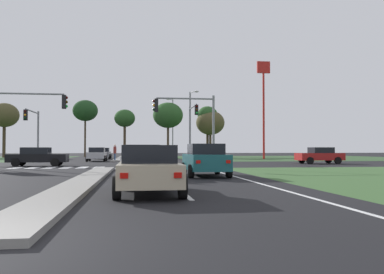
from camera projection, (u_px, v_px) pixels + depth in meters
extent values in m
plane|color=black|center=(112.00, 165.00, 35.23)|extent=(200.00, 200.00, 0.00)
cube|color=#2D4C28|center=(291.00, 158.00, 62.94)|extent=(35.00, 35.00, 0.01)
cube|color=gray|center=(84.00, 181.00, 16.41)|extent=(1.20, 22.00, 0.14)
cube|color=gray|center=(122.00, 158.00, 59.99)|extent=(1.20, 36.00, 0.14)
cube|color=silver|center=(187.00, 196.00, 11.77)|extent=(0.14, 2.00, 0.01)
cube|color=silver|center=(170.00, 180.00, 17.71)|extent=(0.14, 2.00, 0.01)
cube|color=silver|center=(161.00, 172.00, 23.65)|extent=(0.14, 2.00, 0.01)
cube|color=silver|center=(245.00, 179.00, 18.33)|extent=(0.14, 24.00, 0.01)
cube|color=silver|center=(161.00, 168.00, 28.81)|extent=(6.40, 0.50, 0.01)
cube|color=silver|center=(16.00, 168.00, 29.22)|extent=(0.70, 2.80, 0.01)
cube|color=silver|center=(33.00, 168.00, 29.37)|extent=(0.70, 2.80, 0.01)
cube|color=silver|center=(50.00, 168.00, 29.53)|extent=(0.70, 2.80, 0.01)
cube|color=silver|center=(66.00, 168.00, 29.68)|extent=(0.70, 2.80, 0.01)
cube|color=silver|center=(83.00, 168.00, 29.84)|extent=(0.70, 2.80, 0.01)
cube|color=silver|center=(99.00, 167.00, 29.99)|extent=(0.70, 2.80, 0.01)
cube|color=#B7B7BC|center=(97.00, 155.00, 45.12)|extent=(1.83, 4.16, 0.68)
cube|color=black|center=(97.00, 150.00, 45.28)|extent=(1.61, 1.92, 0.52)
cube|color=red|center=(105.00, 154.00, 47.30)|extent=(0.20, 0.04, 0.14)
cube|color=red|center=(92.00, 154.00, 47.11)|extent=(0.20, 0.04, 0.14)
cylinder|color=black|center=(104.00, 159.00, 43.91)|extent=(0.22, 0.64, 0.64)
cylinder|color=black|center=(87.00, 159.00, 43.67)|extent=(0.22, 0.64, 0.64)
cylinder|color=black|center=(106.00, 158.00, 46.55)|extent=(0.22, 0.64, 0.64)
cylinder|color=black|center=(90.00, 158.00, 46.31)|extent=(0.22, 0.64, 0.64)
cube|color=#BCAD8E|center=(148.00, 173.00, 12.47)|extent=(1.76, 4.45, 0.63)
cube|color=black|center=(149.00, 154.00, 12.34)|extent=(1.54, 2.05, 0.52)
cube|color=red|center=(124.00, 176.00, 10.16)|extent=(0.20, 0.04, 0.14)
cube|color=red|center=(178.00, 175.00, 10.34)|extent=(0.20, 0.04, 0.14)
cylinder|color=black|center=(121.00, 180.00, 13.75)|extent=(0.22, 0.64, 0.64)
cylinder|color=black|center=(173.00, 179.00, 13.99)|extent=(0.22, 0.64, 0.64)
cylinder|color=black|center=(117.00, 188.00, 10.93)|extent=(0.22, 0.64, 0.64)
cylinder|color=black|center=(183.00, 187.00, 11.17)|extent=(0.22, 0.64, 0.64)
cube|color=slate|center=(103.00, 154.00, 55.53)|extent=(1.79, 4.47, 0.67)
cube|color=black|center=(103.00, 150.00, 55.70)|extent=(1.58, 2.06, 0.52)
cube|color=red|center=(109.00, 153.00, 57.86)|extent=(0.20, 0.04, 0.14)
cube|color=red|center=(100.00, 153.00, 57.68)|extent=(0.20, 0.04, 0.14)
cylinder|color=black|center=(109.00, 157.00, 54.23)|extent=(0.22, 0.64, 0.64)
cylinder|color=black|center=(95.00, 157.00, 53.98)|extent=(0.22, 0.64, 0.64)
cylinder|color=black|center=(111.00, 156.00, 57.06)|extent=(0.22, 0.64, 0.64)
cylinder|color=black|center=(97.00, 156.00, 56.82)|extent=(0.22, 0.64, 0.64)
cube|color=#A31919|center=(319.00, 157.00, 37.71)|extent=(4.10, 1.87, 0.66)
cube|color=black|center=(321.00, 150.00, 37.75)|extent=(1.89, 1.65, 0.52)
cube|color=red|center=(345.00, 156.00, 37.29)|extent=(0.04, 0.20, 0.14)
cube|color=red|center=(337.00, 156.00, 38.70)|extent=(0.04, 0.20, 0.14)
cylinder|color=black|center=(310.00, 161.00, 36.59)|extent=(0.64, 0.22, 0.64)
cylinder|color=black|center=(302.00, 160.00, 38.45)|extent=(0.64, 0.22, 0.64)
cylinder|color=black|center=(338.00, 160.00, 36.95)|extent=(0.64, 0.22, 0.64)
cylinder|color=black|center=(328.00, 160.00, 38.80)|extent=(0.64, 0.22, 0.64)
cube|color=silver|center=(141.00, 163.00, 20.02)|extent=(1.84, 4.57, 0.71)
cube|color=black|center=(141.00, 150.00, 19.89)|extent=(1.62, 2.10, 0.52)
cube|color=red|center=(126.00, 163.00, 17.65)|extent=(0.20, 0.04, 0.14)
cube|color=red|center=(158.00, 163.00, 17.83)|extent=(0.20, 0.04, 0.14)
cylinder|color=black|center=(123.00, 169.00, 21.34)|extent=(0.22, 0.64, 0.64)
cylinder|color=black|center=(159.00, 169.00, 21.59)|extent=(0.22, 0.64, 0.64)
cylinder|color=black|center=(121.00, 172.00, 18.44)|extent=(0.22, 0.64, 0.64)
cylinder|color=black|center=(162.00, 172.00, 18.69)|extent=(0.22, 0.64, 0.64)
cube|color=black|center=(38.00, 158.00, 32.40)|extent=(4.50, 1.73, 0.64)
cube|color=black|center=(36.00, 151.00, 32.39)|extent=(2.07, 1.52, 0.52)
cube|color=red|center=(10.00, 157.00, 32.74)|extent=(0.04, 0.20, 0.14)
cube|color=red|center=(5.00, 157.00, 31.44)|extent=(0.04, 0.20, 0.14)
cylinder|color=black|center=(59.00, 162.00, 33.44)|extent=(0.64, 0.22, 0.64)
cylinder|color=black|center=(55.00, 162.00, 31.73)|extent=(0.64, 0.22, 0.64)
cylinder|color=black|center=(22.00, 162.00, 33.05)|extent=(0.64, 0.22, 0.64)
cylinder|color=black|center=(16.00, 163.00, 31.34)|extent=(0.64, 0.22, 0.64)
cube|color=#19565B|center=(205.00, 162.00, 20.59)|extent=(1.80, 4.42, 0.77)
cube|color=black|center=(206.00, 149.00, 20.46)|extent=(1.58, 2.03, 0.52)
cube|color=red|center=(198.00, 162.00, 18.30)|extent=(0.20, 0.04, 0.14)
cube|color=red|center=(228.00, 162.00, 18.48)|extent=(0.20, 0.04, 0.14)
cylinder|color=black|center=(184.00, 168.00, 21.86)|extent=(0.22, 0.64, 0.64)
cylinder|color=black|center=(217.00, 168.00, 22.10)|extent=(0.22, 0.64, 0.64)
cylinder|color=black|center=(191.00, 171.00, 19.06)|extent=(0.22, 0.64, 0.64)
cylinder|color=black|center=(229.00, 171.00, 19.30)|extent=(0.22, 0.64, 0.64)
cylinder|color=gray|center=(38.00, 137.00, 40.81)|extent=(0.18, 0.18, 5.12)
cylinder|color=gray|center=(32.00, 111.00, 38.54)|extent=(0.12, 4.73, 0.12)
cube|color=black|center=(26.00, 115.00, 36.18)|extent=(0.32, 0.26, 0.95)
sphere|color=#360503|center=(25.00, 111.00, 36.03)|extent=(0.20, 0.20, 0.20)
sphere|color=orange|center=(25.00, 115.00, 36.02)|extent=(0.20, 0.20, 0.20)
sphere|color=black|center=(25.00, 118.00, 36.01)|extent=(0.20, 0.20, 0.20)
cylinder|color=gray|center=(213.00, 132.00, 29.79)|extent=(0.18, 0.18, 5.23)
cylinder|color=gray|center=(185.00, 99.00, 29.58)|extent=(4.14, 0.12, 0.12)
cube|color=black|center=(156.00, 105.00, 29.29)|extent=(0.26, 0.32, 0.95)
sphere|color=#360503|center=(154.00, 101.00, 29.28)|extent=(0.20, 0.20, 0.20)
sphere|color=orange|center=(154.00, 105.00, 29.27)|extent=(0.20, 0.20, 0.20)
sphere|color=black|center=(154.00, 110.00, 29.26)|extent=(0.20, 0.20, 0.20)
cylinder|color=gray|center=(29.00, 94.00, 28.13)|extent=(4.70, 0.12, 0.12)
cube|color=black|center=(64.00, 102.00, 28.44)|extent=(0.26, 0.32, 0.95)
sphere|color=#360503|center=(67.00, 98.00, 28.47)|extent=(0.20, 0.20, 0.20)
sphere|color=#3A2405|center=(66.00, 102.00, 28.46)|extent=(0.20, 0.20, 0.20)
sphere|color=green|center=(66.00, 106.00, 28.45)|extent=(0.20, 0.20, 0.20)
cylinder|color=gray|center=(190.00, 134.00, 42.88)|extent=(0.18, 0.18, 5.77)
cylinder|color=gray|center=(193.00, 107.00, 40.60)|extent=(0.12, 4.74, 0.12)
cube|color=black|center=(196.00, 110.00, 38.24)|extent=(0.32, 0.26, 0.95)
sphere|color=#360503|center=(197.00, 106.00, 38.09)|extent=(0.20, 0.20, 0.20)
sphere|color=#3A2405|center=(197.00, 110.00, 38.08)|extent=(0.20, 0.20, 0.20)
sphere|color=green|center=(197.00, 113.00, 38.07)|extent=(0.20, 0.20, 0.20)
cylinder|color=gray|center=(190.00, 126.00, 50.52)|extent=(0.20, 0.20, 8.37)
cylinder|color=gray|center=(193.00, 92.00, 49.77)|extent=(0.63, 1.85, 0.10)
ellipsoid|color=#B2B2A8|center=(197.00, 92.00, 48.90)|extent=(0.56, 0.28, 0.20)
cylinder|color=gray|center=(173.00, 128.00, 74.44)|extent=(0.20, 0.20, 10.31)
cylinder|color=gray|center=(170.00, 99.00, 73.64)|extent=(1.09, 1.83, 0.10)
ellipsoid|color=#B2B2A8|center=(168.00, 99.00, 72.68)|extent=(0.56, 0.28, 0.20)
cylinder|color=#335184|center=(115.00, 157.00, 45.66)|extent=(0.16, 0.16, 0.72)
cylinder|color=maroon|center=(115.00, 150.00, 45.68)|extent=(0.34, 0.34, 0.75)
sphere|color=tan|center=(115.00, 146.00, 45.69)|extent=(0.21, 0.21, 0.21)
cylinder|color=red|center=(264.00, 116.00, 56.13)|extent=(0.28, 0.28, 11.73)
cube|color=red|center=(263.00, 67.00, 56.32)|extent=(1.80, 0.30, 1.60)
torus|color=yellow|center=(260.00, 67.00, 56.44)|extent=(0.96, 0.16, 0.96)
torus|color=yellow|center=(266.00, 68.00, 56.54)|extent=(0.96, 0.16, 0.96)
cylinder|color=#423323|center=(4.00, 140.00, 64.38)|extent=(0.48, 0.48, 5.44)
ellipsoid|color=#4C4728|center=(4.00, 115.00, 64.49)|extent=(4.44, 4.44, 3.77)
cylinder|color=#423323|center=(85.00, 137.00, 69.64)|extent=(0.31, 0.31, 6.70)
ellipsoid|color=#1E421E|center=(85.00, 111.00, 69.77)|extent=(4.21, 4.21, 3.58)
cylinder|color=#423323|center=(125.00, 141.00, 66.35)|extent=(0.41, 0.41, 5.40)
ellipsoid|color=#285123|center=(125.00, 118.00, 66.45)|extent=(3.32, 3.32, 2.83)
cylinder|color=#423323|center=(210.00, 144.00, 68.80)|extent=(0.40, 0.40, 4.42)
ellipsoid|color=#4C4728|center=(210.00, 123.00, 68.90)|extent=(4.77, 4.77, 4.06)
cylinder|color=#423323|center=(168.00, 140.00, 66.34)|extent=(0.36, 0.36, 5.46)
ellipsoid|color=#285123|center=(168.00, 115.00, 66.46)|extent=(4.85, 4.85, 4.12)
cylinder|color=#423323|center=(207.00, 139.00, 69.01)|extent=(0.43, 0.43, 6.16)
ellipsoid|color=#285123|center=(207.00, 115.00, 69.12)|extent=(3.37, 3.37, 2.86)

